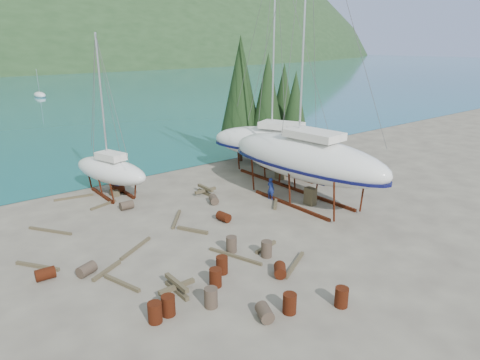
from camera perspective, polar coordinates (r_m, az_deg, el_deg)
ground at (r=24.27m, az=0.52°, el=-8.49°), size 600.00×600.00×0.00m
far_house_right at (r=211.59m, az=-27.53°, el=13.74°), size 6.60×5.60×5.60m
cypress_near_right at (r=39.34m, az=3.69°, el=10.51°), size 3.60×3.60×10.00m
cypress_mid_right at (r=39.07m, az=7.31°, el=9.06°), size 3.06×3.06×8.50m
cypress_back_left at (r=39.78m, az=0.10°, el=11.89°), size 4.14×4.14×11.50m
cypress_far_right at (r=42.18m, az=5.82°, el=10.15°), size 3.24×3.24×9.00m
moored_boat_mid at (r=100.27m, az=-25.14°, el=10.21°), size 2.00×5.00×6.05m
large_sailboat_near at (r=29.71m, az=8.72°, el=2.98°), size 4.81×13.13×20.25m
large_sailboat_far at (r=35.27m, az=4.87°, el=4.93°), size 7.62×11.74×17.98m
small_sailboat_shore at (r=32.69m, az=-16.89°, el=1.28°), size 4.16×7.50×11.45m
worker at (r=30.69m, az=4.12°, el=-1.15°), size 0.47×0.64×1.62m
drum_0 at (r=18.58m, az=-9.54°, el=-16.18°), size 0.58×0.58×0.88m
drum_1 at (r=18.23m, az=3.31°, el=-17.24°), size 0.88×1.04×0.58m
drum_2 at (r=22.76m, az=-24.52°, el=-11.31°), size 0.92×0.65×0.58m
drum_3 at (r=18.58m, az=6.63°, el=-16.03°), size 0.58×0.58×0.88m
drum_4 at (r=33.30m, az=-15.97°, el=-1.23°), size 0.93×0.65×0.58m
drum_5 at (r=23.22m, az=-1.15°, el=-8.57°), size 0.58×0.58×0.88m
drum_6 at (r=27.10m, az=-2.20°, el=-4.92°), size 0.68×0.94×0.58m
drum_7 at (r=19.35m, az=13.38°, el=-14.95°), size 0.58×0.58×0.88m
drum_9 at (r=29.95m, az=-14.89°, el=-3.28°), size 0.91×0.63×0.58m
drum_10 at (r=20.23m, az=-3.29°, el=-12.87°), size 0.58×0.58×0.88m
drum_11 at (r=30.04m, az=-3.51°, el=-2.62°), size 0.89×1.04×0.58m
drum_12 at (r=21.19m, az=5.36°, el=-11.87°), size 1.02×1.04×0.58m
drum_13 at (r=18.27m, az=-11.27°, el=-16.94°), size 0.58×0.58×0.88m
drum_14 at (r=21.25m, az=-2.42°, el=-11.25°), size 0.58×0.58×0.88m
drum_15 at (r=22.42m, az=-19.77°, el=-11.16°), size 1.03×0.87×0.58m
drum_16 at (r=18.87m, az=-3.90°, el=-15.37°), size 0.58×0.58×0.88m
drum_17 at (r=22.77m, az=3.55°, el=-9.17°), size 0.58×0.58×0.88m
timber_0 at (r=33.30m, az=-21.27°, el=-2.18°), size 2.69×0.63×0.14m
timber_1 at (r=29.90m, az=4.77°, el=-3.14°), size 1.56×1.52×0.19m
timber_3 at (r=22.79m, az=-0.67°, el=-10.13°), size 1.19×3.13×0.15m
timber_4 at (r=22.45m, az=-17.33°, el=-11.46°), size 1.82×1.10×0.17m
timber_5 at (r=22.16m, az=7.29°, el=-11.14°), size 2.56×1.41×0.16m
timber_7 at (r=23.75m, az=3.48°, el=-8.92°), size 1.71×0.54×0.17m
timber_8 at (r=25.85m, az=-6.34°, el=-6.67°), size 1.12×1.88×0.19m
timber_9 at (r=31.08m, az=-17.75°, el=-3.18°), size 2.03×0.74×0.15m
timber_10 at (r=27.58m, az=-8.47°, el=-5.16°), size 1.92×2.29×0.16m
timber_11 at (r=24.30m, az=-13.72°, el=-8.81°), size 2.44×1.55×0.15m
timber_12 at (r=21.21m, az=-15.49°, el=-13.11°), size 0.85×2.28×0.17m
timber_15 at (r=28.06m, az=-23.99°, el=-6.20°), size 1.81×2.60×0.15m
timber_17 at (r=24.12m, az=-25.40°, el=-10.33°), size 1.59×2.19×0.16m
timber_pile_fore at (r=20.02m, az=-8.44°, el=-13.88°), size 1.80×1.80×0.60m
timber_pile_aft at (r=31.88m, az=-4.63°, el=-1.40°), size 1.80×1.80×0.60m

